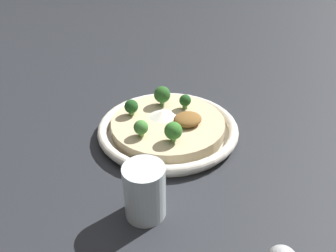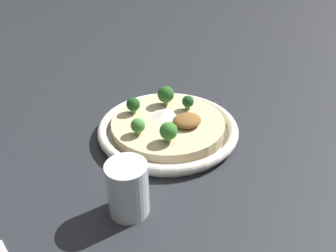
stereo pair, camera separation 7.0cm
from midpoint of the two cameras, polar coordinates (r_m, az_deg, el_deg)
The scene contains 10 objects.
ground_plane at distance 0.71m, azimuth 2.82°, elevation -1.50°, with size 6.00×6.00×0.00m, color #23262B.
risotto_bowl at distance 0.70m, azimuth 2.85°, elevation -0.38°, with size 0.30×0.30×0.03m.
cheese_sprinkle at distance 0.70m, azimuth 1.76°, elevation 2.06°, with size 0.06×0.06×0.01m.
crispy_onion_garnish at distance 0.68m, azimuth 6.28°, elevation 0.89°, with size 0.06×0.05×0.02m.
broccoli_back_left at distance 0.71m, azimuth -3.28°, elevation 3.64°, with size 0.03×0.03×0.04m.
broccoli_back at distance 0.74m, azimuth 2.33°, elevation 5.43°, with size 0.04×0.04×0.05m.
broccoli_right at distance 0.73m, azimuth 6.25°, elevation 4.11°, with size 0.03×0.03×0.03m.
broccoli_front at distance 0.62m, azimuth 3.34°, elevation -1.02°, with size 0.03×0.03×0.04m.
broccoli_left at distance 0.64m, azimuth -2.15°, elevation -0.07°, with size 0.03×0.03×0.03m.
drinking_glass at distance 0.51m, azimuth -3.08°, elevation -11.01°, with size 0.07×0.07×0.09m.
Camera 2 is at (-0.28, -0.52, 0.40)m, focal length 35.00 mm.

